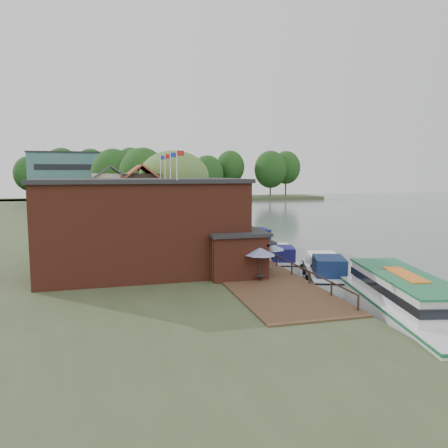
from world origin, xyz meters
TOP-DOWN VIEW (x-y plane):
  - ground at (0.00, 0.00)m, footprint 260.00×260.00m
  - land_bank at (-30.00, 35.00)m, footprint 50.00×140.00m
  - quay_deck at (-8.00, 10.00)m, footprint 6.00×50.00m
  - quay_rail at (-5.30, 10.50)m, footprint 0.20×49.00m
  - pub at (-14.00, -1.00)m, footprint 20.00×11.00m
  - hotel_block at (-22.00, 70.00)m, footprint 25.40×12.40m
  - cottage_a at (-15.00, 14.00)m, footprint 8.60×7.60m
  - cottage_b at (-18.00, 24.00)m, footprint 9.60×8.60m
  - cottage_c at (-14.00, 33.00)m, footprint 7.60×7.60m
  - willow at (-10.50, 19.00)m, footprint 8.60×8.60m
  - umbrella_0 at (-8.26, -6.18)m, footprint 2.19×2.19m
  - umbrella_1 at (-6.87, -4.22)m, footprint 2.39×2.39m
  - umbrella_2 at (-8.09, -1.34)m, footprint 2.36×2.36m
  - umbrella_3 at (-6.99, 2.37)m, footprint 2.27×2.27m
  - umbrella_4 at (-7.60, 4.86)m, footprint 2.23×2.23m
  - umbrella_5 at (-7.00, 8.51)m, footprint 2.13×2.13m
  - cruiser_0 at (-2.01, -4.07)m, footprint 6.39×10.45m
  - cruiser_1 at (-3.12, 2.46)m, footprint 5.27×9.42m
  - cruiser_2 at (-2.26, 13.10)m, footprint 3.56×10.14m
  - cruiser_3 at (-2.72, 22.24)m, footprint 6.49×11.22m
  - tour_boat at (-2.30, -14.41)m, footprint 6.66×14.04m
  - swan at (-3.86, -13.39)m, footprint 0.44×0.44m
  - bank_tree_0 at (-12.24, 43.71)m, footprint 8.47×8.47m
  - bank_tree_1 at (-17.14, 51.48)m, footprint 8.50×8.50m
  - bank_tree_2 at (-12.15, 57.57)m, footprint 7.48×7.48m
  - bank_tree_3 at (-11.66, 76.43)m, footprint 7.05×7.05m
  - bank_tree_4 at (-15.50, 85.83)m, footprint 7.20×7.20m
  - bank_tree_5 at (-14.75, 94.20)m, footprint 8.26×8.26m

SIDE VIEW (x-z plane):
  - ground at x=0.00m, z-range 0.00..0.00m
  - swan at x=-3.86m, z-range 0.00..0.44m
  - land_bank at x=-30.00m, z-range 0.00..1.00m
  - quay_deck at x=-8.00m, z-range 1.00..1.10m
  - cruiser_1 at x=-3.12m, z-range 0.00..2.14m
  - cruiser_0 at x=-2.01m, z-range 0.00..2.41m
  - cruiser_2 at x=-2.26m, z-range 0.00..2.44m
  - cruiser_3 at x=-2.72m, z-range 0.00..2.62m
  - tour_boat at x=-2.30m, z-range 0.00..2.95m
  - quay_rail at x=-5.30m, z-range 1.00..2.00m
  - umbrella_0 at x=-8.26m, z-range 1.10..3.48m
  - umbrella_1 at x=-6.87m, z-range 1.10..3.48m
  - umbrella_2 at x=-8.09m, z-range 1.10..3.48m
  - umbrella_3 at x=-6.99m, z-range 1.10..3.48m
  - umbrella_4 at x=-7.60m, z-range 1.10..3.48m
  - umbrella_5 at x=-7.00m, z-range 1.10..3.48m
  - pub at x=-14.00m, z-range 1.00..8.30m
  - cottage_a at x=-15.00m, z-range 1.00..9.50m
  - cottage_b at x=-18.00m, z-range 1.00..9.50m
  - cottage_c at x=-14.00m, z-range 1.00..9.50m
  - willow at x=-10.50m, z-range 1.00..11.43m
  - bank_tree_3 at x=-11.66m, z-range 1.00..11.82m
  - bank_tree_4 at x=-15.50m, z-range 1.00..12.66m
  - bank_tree_0 at x=-12.24m, z-range 1.00..13.11m
  - bank_tree_1 at x=-17.14m, z-range 1.00..13.27m
  - hotel_block at x=-22.00m, z-range 1.00..13.30m
  - bank_tree_2 at x=-12.15m, z-range 1.00..13.72m
  - bank_tree_5 at x=-14.75m, z-range 1.00..15.17m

